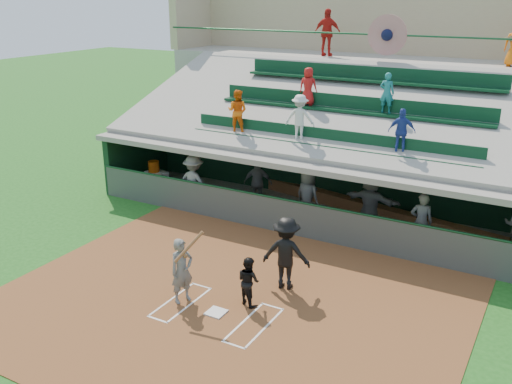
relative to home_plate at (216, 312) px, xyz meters
The scene contains 19 objects.
ground 0.04m from the home_plate, ahead, with size 100.00×100.00×0.00m, color #1B5618.
dirt_slab 0.50m from the home_plate, 90.00° to the left, with size 11.00×9.00×0.02m, color brown.
home_plate is the anchor object (origin of this frame).
batters_box_chalk 0.01m from the home_plate, ahead, with size 2.65×1.85×0.01m.
dugout_floor 6.75m from the home_plate, 90.00° to the left, with size 16.00×3.50×0.04m, color gray.
concourse_slab 13.69m from the home_plate, 90.00° to the left, with size 20.00×3.00×4.60m, color gray.
grandstand 10.74m from the home_plate, 90.04° to the left, with size 20.40×10.40×7.80m.
batter_at_plate 1.29m from the home_plate, behind, with size 0.92×0.77×1.95m.
catcher 1.06m from the home_plate, 59.25° to the left, with size 0.59×0.46×1.22m, color black.
home_umpire 2.31m from the home_plate, 66.18° to the left, with size 1.22×0.70×1.89m, color black.
dugout_bench 8.01m from the home_plate, 92.15° to the left, with size 13.62×0.41×0.41m, color #8F5C34.
white_table 9.36m from the home_plate, 136.95° to the left, with size 0.76×0.57×0.67m, color white.
water_cooler 9.41m from the home_plate, 137.46° to the left, with size 0.41×0.41×0.41m, color #D7550C.
dugout_player_a 6.92m from the home_plate, 129.22° to the left, with size 1.23×0.71×1.91m, color #5F615C.
dugout_player_b 7.15m from the home_plate, 111.20° to the left, with size 0.99×0.41×1.69m, color #535550.
dugout_player_c 6.21m from the home_plate, 94.40° to the left, with size 0.87×0.57×1.78m, color #51534E.
dugout_player_d 6.58m from the home_plate, 76.08° to the left, with size 1.79×0.57×1.93m, color #565753.
dugout_player_e 6.69m from the home_plate, 60.53° to the left, with size 0.63×0.42×1.73m, color #51544F.
concourse_staff_a 14.24m from the home_plate, 102.16° to the left, with size 1.11×0.46×1.89m, color red.
Camera 1 is at (6.52, -9.71, 7.14)m, focal length 40.00 mm.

